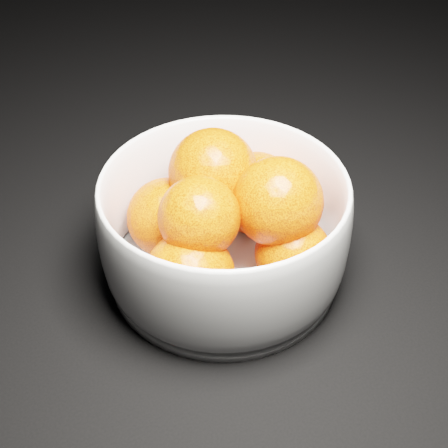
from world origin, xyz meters
name	(u,v)px	position (x,y,z in m)	size (l,w,h in m)	color
ground	(317,93)	(0.00, 0.00, 0.00)	(3.00, 3.00, 0.00)	black
bowl	(224,229)	(-0.25, -0.25, 0.05)	(0.21, 0.21, 0.10)	silver
orange_pile	(227,214)	(-0.25, -0.25, 0.07)	(0.17, 0.16, 0.12)	#FF4B0D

